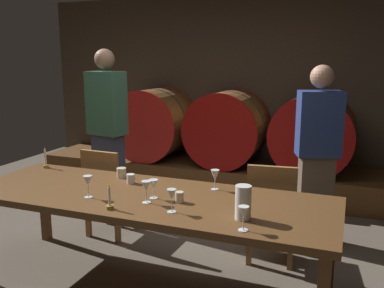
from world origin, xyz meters
The scene contains 23 objects.
ground_plane centered at (0.00, 0.00, 0.00)m, with size 7.63×7.63×0.00m, color brown.
back_wall centered at (0.00, 2.91, 1.29)m, with size 5.87×0.24×2.58m, color #473A2D.
barrel_shelf centered at (0.00, 2.36, 0.18)m, with size 5.28×0.90×0.36m, color brown.
wine_barrel_left centered at (-1.08, 2.36, 0.83)m, with size 0.97×0.84×0.97m.
wine_barrel_center centered at (-0.02, 2.36, 0.83)m, with size 0.97×0.84×0.97m.
wine_barrel_right centered at (1.06, 2.36, 0.83)m, with size 0.97×0.84×0.97m.
dining_table centered at (0.10, -0.20, 0.68)m, with size 2.78×0.95×0.74m.
chair_left centered at (-0.69, 0.51, 0.49)m, with size 0.42×0.42×0.88m.
chair_right centered at (0.90, 0.54, 0.49)m, with size 0.45×0.45×0.88m.
guest_left centered at (-0.94, 0.95, 0.94)m, with size 0.41×0.30×1.83m.
guest_right centered at (1.21, 1.07, 0.86)m, with size 0.44×0.34×1.67m.
candle_left centered at (-1.12, 0.17, 0.79)m, with size 0.05×0.05×0.19m.
candle_right centered at (0.01, -0.55, 0.79)m, with size 0.05×0.05×0.18m.
pitcher centered at (0.89, -0.40, 0.85)m, with size 0.10×0.10×0.22m.
wine_glass_far_left centered at (-0.26, -0.40, 0.86)m, with size 0.07×0.07×0.16m.
wine_glass_left centered at (0.18, -0.35, 0.85)m, with size 0.07×0.07×0.16m.
wine_glass_center_left centered at (0.19, -0.25, 0.84)m, with size 0.07×0.07×0.14m.
wine_glass_center_right centered at (0.42, -0.45, 0.85)m, with size 0.06×0.06×0.16m.
wine_glass_right centered at (0.54, 0.11, 0.85)m, with size 0.07×0.07×0.16m.
wine_glass_far_right centered at (0.93, -0.57, 0.85)m, with size 0.06×0.06×0.15m.
cup_left centered at (-0.30, 0.14, 0.78)m, with size 0.08×0.08×0.08m, color beige.
cup_center centered at (-0.15, 0.02, 0.78)m, with size 0.07×0.07×0.08m, color white.
cup_right centered at (0.40, -0.26, 0.78)m, with size 0.06×0.06×0.08m, color beige.
Camera 1 is at (1.48, -2.83, 1.73)m, focal length 39.18 mm.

